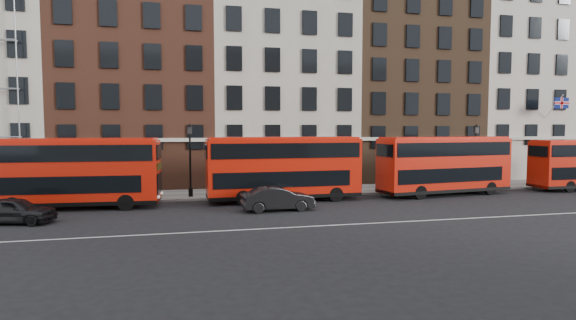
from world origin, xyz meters
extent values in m
plane|color=black|center=(0.00, 0.00, 0.00)|extent=(120.00, 120.00, 0.00)
cube|color=slate|center=(0.00, 10.50, 0.07)|extent=(80.00, 5.00, 0.15)
cube|color=gray|center=(0.00, 8.00, 0.08)|extent=(80.00, 0.30, 0.16)
cube|color=white|center=(0.00, -2.00, 0.01)|extent=(70.00, 0.12, 0.01)
cube|color=brown|center=(-12.80, 18.00, 11.00)|extent=(12.80, 10.00, 22.00)
cube|color=#A39F90|center=(0.00, 18.00, 9.50)|extent=(12.80, 10.00, 19.00)
cube|color=brown|center=(12.80, 18.00, 10.50)|extent=(12.80, 10.00, 21.00)
cube|color=#BBB2A1|center=(25.60, 18.00, 10.00)|extent=(12.80, 10.00, 20.00)
cube|color=red|center=(-15.87, 6.37, 2.36)|extent=(10.80, 3.19, 4.01)
cube|color=black|center=(-15.87, 6.37, 0.48)|extent=(10.80, 3.23, 0.24)
cube|color=black|center=(-16.17, 6.39, 1.68)|extent=(9.59, 3.20, 1.07)
cube|color=black|center=(-15.87, 6.37, 3.60)|extent=(10.40, 3.25, 1.02)
cube|color=red|center=(-15.87, 6.37, 4.42)|extent=(10.48, 2.97, 0.18)
cube|color=black|center=(-10.51, 6.04, 1.57)|extent=(0.22, 2.23, 1.32)
cube|color=black|center=(-10.51, 6.04, 2.66)|extent=(0.20, 1.93, 0.43)
cylinder|color=black|center=(-12.49, 5.03, 0.51)|extent=(1.03, 0.35, 1.02)
cylinder|color=black|center=(-12.35, 7.29, 0.51)|extent=(1.03, 0.35, 1.02)
cylinder|color=black|center=(-18.98, 5.43, 0.51)|extent=(1.03, 0.35, 1.02)
cylinder|color=black|center=(-18.84, 7.70, 0.51)|extent=(1.03, 0.35, 1.02)
cube|color=red|center=(-2.09, 6.37, 2.37)|extent=(10.75, 2.74, 4.03)
cube|color=black|center=(-2.09, 6.37, 0.48)|extent=(10.75, 2.78, 0.24)
cube|color=black|center=(-2.40, 6.37, 1.68)|extent=(9.53, 2.80, 1.07)
cube|color=black|center=(-2.09, 6.37, 3.62)|extent=(10.34, 2.81, 1.02)
cube|color=red|center=(-2.09, 6.37, 4.44)|extent=(10.44, 2.53, 0.18)
cube|color=black|center=(3.30, 6.47, 1.58)|extent=(0.12, 2.24, 1.33)
cube|color=black|center=(3.30, 6.47, 2.67)|extent=(0.12, 1.94, 0.43)
cylinder|color=black|center=(1.40, 5.29, 0.51)|extent=(1.02, 0.30, 1.02)
cylinder|color=black|center=(1.36, 7.58, 0.51)|extent=(1.02, 0.30, 1.02)
cylinder|color=black|center=(-5.13, 5.18, 0.51)|extent=(1.02, 0.30, 1.02)
cylinder|color=black|center=(-5.17, 7.46, 0.51)|extent=(1.02, 0.30, 1.02)
cube|color=red|center=(10.53, 6.37, 2.35)|extent=(10.84, 3.82, 3.99)
cube|color=black|center=(10.53, 6.37, 0.47)|extent=(10.85, 3.86, 0.24)
cube|color=black|center=(10.22, 6.33, 1.67)|extent=(9.65, 3.75, 1.06)
cube|color=black|center=(10.53, 6.37, 3.59)|extent=(10.45, 3.85, 1.01)
cube|color=red|center=(10.53, 6.37, 4.40)|extent=(10.52, 3.59, 0.18)
cube|color=black|center=(15.83, 7.04, 1.57)|extent=(0.36, 2.22, 1.31)
cube|color=black|center=(15.83, 7.04, 2.65)|extent=(0.32, 1.92, 0.42)
cylinder|color=black|center=(14.08, 5.68, 0.51)|extent=(1.04, 0.41, 1.01)
cylinder|color=black|center=(13.79, 7.92, 0.51)|extent=(1.04, 0.41, 1.01)
cylinder|color=black|center=(7.66, 4.87, 0.51)|extent=(1.04, 0.41, 1.01)
cylinder|color=black|center=(7.38, 7.12, 0.51)|extent=(1.04, 0.41, 1.01)
cylinder|color=black|center=(21.06, 5.31, 0.47)|extent=(0.94, 0.27, 0.94)
cylinder|color=black|center=(21.05, 7.42, 0.47)|extent=(0.94, 0.27, 0.94)
imported|color=black|center=(-17.83, 2.31, 0.71)|extent=(4.45, 2.64, 1.42)
imported|color=black|center=(-3.26, 2.86, 0.75)|extent=(4.62, 1.83, 1.50)
cylinder|color=black|center=(-8.48, 9.04, 2.45)|extent=(0.14, 0.14, 4.60)
cylinder|color=black|center=(-8.48, 9.04, 0.45)|extent=(0.32, 0.32, 0.60)
cube|color=#262626|center=(-8.48, 9.04, 5.00)|extent=(0.32, 0.32, 0.55)
cone|color=black|center=(-8.48, 9.04, 5.35)|extent=(0.44, 0.44, 0.25)
cylinder|color=black|center=(14.64, 8.39, 2.45)|extent=(0.14, 0.14, 4.60)
cylinder|color=black|center=(14.64, 8.39, 0.45)|extent=(0.32, 0.32, 0.60)
cube|color=#262626|center=(14.64, 8.39, 5.00)|extent=(0.32, 0.32, 0.55)
cone|color=black|center=(14.64, 8.39, 5.35)|extent=(0.44, 0.44, 0.25)
cylinder|color=black|center=(22.05, 8.58, 1.45)|extent=(0.12, 0.12, 2.60)
cube|color=black|center=(22.05, 8.43, 3.05)|extent=(0.25, 0.30, 0.75)
sphere|color=red|center=(22.05, 8.26, 3.27)|extent=(0.14, 0.14, 0.14)
sphere|color=#0C9919|center=(22.05, 8.26, 2.83)|extent=(0.14, 0.14, 0.14)
camera|label=1|loc=(-8.88, -24.27, 5.10)|focal=28.00mm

